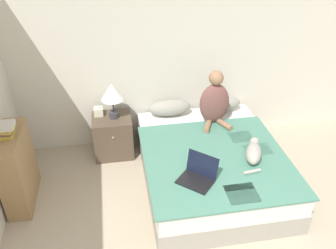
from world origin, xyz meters
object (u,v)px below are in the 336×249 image
(book_stack_top, at_px, (6,129))
(pillow_far, at_px, (220,103))
(pillow_near, at_px, (169,108))
(cat_tabby, at_px, (253,152))
(laptop_open, at_px, (198,175))
(person_sitting, at_px, (215,101))
(bed, at_px, (210,165))
(tissue_box, at_px, (98,111))
(bookshelf, at_px, (17,169))
(table_lamp, at_px, (112,93))
(nightstand, at_px, (113,136))

(book_stack_top, bearing_deg, pillow_far, 17.46)
(pillow_near, distance_m, cat_tabby, 1.40)
(laptop_open, bearing_deg, pillow_far, 106.43)
(pillow_far, height_order, book_stack_top, book_stack_top)
(pillow_near, xyz_separation_m, person_sitting, (0.55, -0.29, 0.20))
(pillow_far, xyz_separation_m, book_stack_top, (-2.64, -0.83, 0.38))
(bed, height_order, pillow_far, pillow_far)
(tissue_box, xyz_separation_m, bookshelf, (-0.94, -0.85, -0.18))
(pillow_near, height_order, table_lamp, table_lamp)
(cat_tabby, bearing_deg, laptop_open, 131.89)
(pillow_near, xyz_separation_m, tissue_box, (-0.97, 0.02, 0.03))
(bed, height_order, tissue_box, tissue_box)
(table_lamp, bearing_deg, cat_tabby, -35.20)
(pillow_near, bearing_deg, table_lamp, -174.58)
(pillow_near, bearing_deg, person_sitting, -27.85)
(pillow_near, height_order, cat_tabby, pillow_near)
(pillow_near, bearing_deg, cat_tabby, -56.13)
(bed, relative_size, table_lamp, 4.13)
(table_lamp, xyz_separation_m, tissue_box, (-0.21, 0.09, -0.31))
(table_lamp, bearing_deg, book_stack_top, -146.48)
(laptop_open, bearing_deg, book_stack_top, -154.45)
(laptop_open, bearing_deg, cat_tabby, 60.71)
(cat_tabby, bearing_deg, nightstand, 78.77)
(pillow_far, bearing_deg, cat_tabby, -87.61)
(pillow_far, distance_m, book_stack_top, 2.79)
(pillow_near, height_order, book_stack_top, book_stack_top)
(book_stack_top, bearing_deg, cat_tabby, -7.04)
(tissue_box, height_order, bookshelf, bookshelf)
(bed, relative_size, person_sitting, 2.79)
(bed, xyz_separation_m, laptop_open, (-0.30, -0.52, 0.31))
(person_sitting, xyz_separation_m, bookshelf, (-2.45, -0.54, -0.36))
(bed, bearing_deg, person_sitting, 72.73)
(bookshelf, relative_size, book_stack_top, 4.14)
(pillow_far, distance_m, cat_tabby, 1.16)
(pillow_far, bearing_deg, pillow_near, 180.00)
(person_sitting, height_order, bookshelf, person_sitting)
(cat_tabby, distance_m, book_stack_top, 2.73)
(bookshelf, bearing_deg, nightstand, 34.08)
(nightstand, xyz_separation_m, tissue_box, (-0.17, 0.10, 0.35))
(pillow_near, relative_size, cat_tabby, 1.17)
(pillow_far, xyz_separation_m, nightstand, (-1.53, -0.08, -0.32))
(nightstand, height_order, table_lamp, table_lamp)
(laptop_open, xyz_separation_m, table_lamp, (-0.83, 1.33, 0.38))
(pillow_near, relative_size, nightstand, 1.00)
(nightstand, bearing_deg, pillow_near, 5.82)
(bed, distance_m, table_lamp, 1.56)
(bed, distance_m, laptop_open, 0.68)
(pillow_far, xyz_separation_m, table_lamp, (-1.49, -0.07, 0.33))
(nightstand, relative_size, bookshelf, 0.63)
(bed, xyz_separation_m, cat_tabby, (0.41, -0.28, 0.35))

